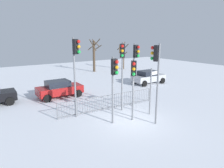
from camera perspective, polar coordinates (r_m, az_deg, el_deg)
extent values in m
plane|color=white|center=(12.79, 5.27, -10.32)|extent=(60.00, 60.00, 0.00)
cylinder|color=slate|center=(14.81, 6.20, 2.40)|extent=(0.11, 0.11, 4.67)
cube|color=black|center=(14.46, 6.82, 9.27)|extent=(0.33, 0.24, 0.90)
sphere|color=red|center=(14.26, 7.56, 10.40)|extent=(0.20, 0.20, 0.20)
sphere|color=orange|center=(14.28, 7.52, 9.20)|extent=(0.20, 0.20, 0.20)
sphere|color=green|center=(14.30, 7.49, 8.00)|extent=(0.20, 0.20, 0.20)
cylinder|color=slate|center=(12.72, -10.59, 1.44)|extent=(0.11, 0.11, 5.10)
cube|color=black|center=(12.37, -10.38, 10.46)|extent=(0.39, 0.34, 0.90)
sphere|color=red|center=(12.20, -9.52, 11.87)|extent=(0.20, 0.20, 0.20)
sphere|color=orange|center=(12.21, -9.46, 10.46)|extent=(0.20, 0.20, 0.20)
sphere|color=green|center=(12.23, -9.41, 9.06)|extent=(0.20, 0.20, 0.20)
cylinder|color=slate|center=(11.82, 12.88, -0.40)|extent=(0.11, 0.11, 4.77)
cube|color=black|center=(11.60, 12.58, 8.55)|extent=(0.38, 0.32, 0.90)
sphere|color=red|center=(11.67, 11.50, 10.11)|extent=(0.20, 0.20, 0.20)
sphere|color=orange|center=(11.69, 11.43, 8.64)|extent=(0.20, 0.20, 0.20)
sphere|color=green|center=(11.72, 11.36, 7.18)|extent=(0.20, 0.20, 0.20)
cylinder|color=slate|center=(13.77, 2.93, 1.87)|extent=(0.11, 0.11, 4.78)
cube|color=black|center=(13.36, 3.00, 9.49)|extent=(0.39, 0.37, 0.90)
sphere|color=red|center=(13.09, 2.97, 10.73)|extent=(0.20, 0.20, 0.20)
sphere|color=orange|center=(13.11, 2.95, 9.42)|extent=(0.20, 0.20, 0.20)
sphere|color=green|center=(13.13, 2.93, 8.12)|extent=(0.20, 0.20, 0.20)
cylinder|color=slate|center=(11.71, 0.19, -2.05)|extent=(0.11, 0.11, 4.03)
cube|color=black|center=(11.28, 0.66, 4.95)|extent=(0.32, 0.22, 0.90)
sphere|color=red|center=(11.03, 1.40, 6.34)|extent=(0.20, 0.20, 0.20)
sphere|color=orange|center=(11.07, 1.39, 4.80)|extent=(0.20, 0.20, 0.20)
sphere|color=green|center=(11.12, 1.39, 3.27)|extent=(0.20, 0.20, 0.20)
cylinder|color=slate|center=(12.27, 6.04, -1.81)|extent=(0.11, 0.11, 3.86)
cube|color=black|center=(11.82, 6.21, 4.46)|extent=(0.39, 0.37, 0.90)
sphere|color=red|center=(11.53, 6.26, 5.74)|extent=(0.20, 0.20, 0.20)
sphere|color=orange|center=(11.57, 6.22, 4.27)|extent=(0.20, 0.20, 0.20)
sphere|color=green|center=(11.62, 6.18, 2.81)|extent=(0.20, 0.20, 0.20)
cylinder|color=slate|center=(13.47, 10.92, -2.18)|extent=(0.09, 0.09, 3.15)
cube|color=white|center=(13.50, 12.25, 3.12)|extent=(0.70, 0.08, 0.22)
cube|color=slate|center=(14.29, -0.84, -3.23)|extent=(7.50, 0.46, 0.04)
cube|color=slate|center=(14.59, -0.83, -6.73)|extent=(7.50, 0.46, 0.04)
cylinder|color=slate|center=(13.14, -14.98, -7.62)|extent=(0.02, 0.02, 1.05)
cylinder|color=slate|center=(13.18, -14.23, -7.50)|extent=(0.02, 0.02, 1.05)
cylinder|color=slate|center=(13.23, -13.48, -7.39)|extent=(0.02, 0.02, 1.05)
cylinder|color=slate|center=(13.27, -12.74, -7.27)|extent=(0.02, 0.02, 1.05)
cylinder|color=slate|center=(13.32, -12.00, -7.15)|extent=(0.02, 0.02, 1.05)
cylinder|color=slate|center=(13.38, -11.28, -7.03)|extent=(0.02, 0.02, 1.05)
cylinder|color=slate|center=(13.43, -10.55, -6.92)|extent=(0.02, 0.02, 1.05)
cylinder|color=slate|center=(13.49, -9.84, -6.80)|extent=(0.02, 0.02, 1.05)
cylinder|color=slate|center=(13.55, -9.12, -6.68)|extent=(0.02, 0.02, 1.05)
cylinder|color=slate|center=(13.61, -8.42, -6.56)|extent=(0.02, 0.02, 1.05)
cylinder|color=slate|center=(13.67, -7.72, -6.44)|extent=(0.02, 0.02, 1.05)
cylinder|color=slate|center=(13.74, -7.03, -6.33)|extent=(0.02, 0.02, 1.05)
cylinder|color=slate|center=(13.80, -6.35, -6.21)|extent=(0.02, 0.02, 1.05)
cylinder|color=slate|center=(13.87, -5.67, -6.09)|extent=(0.02, 0.02, 1.05)
cylinder|color=slate|center=(13.94, -5.01, -5.97)|extent=(0.02, 0.02, 1.05)
cylinder|color=slate|center=(14.02, -4.34, -5.86)|extent=(0.02, 0.02, 1.05)
cylinder|color=slate|center=(14.09, -3.69, -5.74)|extent=(0.02, 0.02, 1.05)
cylinder|color=slate|center=(14.17, -3.04, -5.62)|extent=(0.02, 0.02, 1.05)
cylinder|color=slate|center=(14.25, -2.40, -5.51)|extent=(0.02, 0.02, 1.05)
cylinder|color=slate|center=(14.33, -1.77, -5.39)|extent=(0.02, 0.02, 1.05)
cylinder|color=slate|center=(14.41, -1.14, -5.28)|extent=(0.02, 0.02, 1.05)
cylinder|color=slate|center=(14.49, -0.52, -5.17)|extent=(0.02, 0.02, 1.05)
cylinder|color=slate|center=(14.58, 0.09, -5.06)|extent=(0.02, 0.02, 1.05)
cylinder|color=slate|center=(14.67, 0.69, -4.94)|extent=(0.02, 0.02, 1.05)
cylinder|color=slate|center=(14.76, 1.29, -4.83)|extent=(0.02, 0.02, 1.05)
cylinder|color=slate|center=(14.85, 1.87, -4.72)|extent=(0.02, 0.02, 1.05)
cylinder|color=slate|center=(14.94, 2.45, -4.61)|extent=(0.02, 0.02, 1.05)
cylinder|color=slate|center=(15.03, 3.03, -4.50)|extent=(0.02, 0.02, 1.05)
cylinder|color=slate|center=(15.13, 3.59, -4.40)|extent=(0.02, 0.02, 1.05)
cylinder|color=slate|center=(15.23, 4.15, -4.29)|extent=(0.02, 0.02, 1.05)
cylinder|color=slate|center=(15.32, 4.71, -4.19)|extent=(0.02, 0.02, 1.05)
cylinder|color=slate|center=(15.42, 5.25, -4.08)|extent=(0.02, 0.02, 1.05)
cylinder|color=slate|center=(15.52, 5.79, -3.98)|extent=(0.02, 0.02, 1.05)
cylinder|color=slate|center=(15.63, 6.32, -3.87)|extent=(0.02, 0.02, 1.05)
cylinder|color=slate|center=(15.73, 6.84, -3.77)|extent=(0.02, 0.02, 1.05)
cylinder|color=slate|center=(15.84, 7.36, -3.67)|extent=(0.02, 0.02, 1.05)
cylinder|color=slate|center=(15.94, 7.87, -3.57)|extent=(0.02, 0.02, 1.05)
cylinder|color=slate|center=(16.05, 8.37, -3.47)|extent=(0.02, 0.02, 1.05)
cylinder|color=slate|center=(16.16, 8.86, -3.38)|extent=(0.02, 0.02, 1.05)
cylinder|color=slate|center=(16.27, 9.35, -3.28)|extent=(0.02, 0.02, 1.05)
cylinder|color=slate|center=(16.38, 9.83, -3.19)|extent=(0.02, 0.02, 1.05)
cylinder|color=slate|center=(16.49, 10.31, -3.09)|extent=(0.02, 0.02, 1.05)
cylinder|color=slate|center=(13.12, -15.36, -7.68)|extent=(0.06, 0.06, 1.05)
cylinder|color=slate|center=(16.55, 10.54, -3.05)|extent=(0.06, 0.06, 1.05)
cube|color=#B2B5BA|center=(22.81, 10.38, 1.75)|extent=(3.83, 1.77, 0.65)
cube|color=#1E232D|center=(22.61, 10.16, 3.08)|extent=(1.93, 1.53, 0.55)
cylinder|color=black|center=(24.39, 11.31, 1.67)|extent=(0.64, 0.23, 0.64)
cylinder|color=black|center=(23.23, 14.21, 0.95)|extent=(0.64, 0.23, 0.64)
cylinder|color=black|center=(22.63, 6.37, 0.95)|extent=(0.64, 0.23, 0.64)
cylinder|color=black|center=(21.37, 9.24, 0.13)|extent=(0.64, 0.23, 0.64)
cube|color=maroon|center=(17.91, -14.69, -1.62)|extent=(3.80, 1.70, 0.65)
cube|color=#1E232D|center=(17.73, -15.25, 0.04)|extent=(1.90, 1.50, 0.55)
cylinder|color=black|center=(19.21, -11.69, -1.46)|extent=(0.64, 0.22, 0.64)
cylinder|color=black|center=(17.70, -9.59, -2.63)|extent=(0.64, 0.22, 0.64)
cylinder|color=black|center=(18.42, -19.48, -2.59)|extent=(0.64, 0.22, 0.64)
cylinder|color=black|center=(16.83, -18.00, -3.94)|extent=(0.64, 0.22, 0.64)
cylinder|color=black|center=(18.82, -27.70, -3.04)|extent=(0.64, 0.23, 0.64)
cylinder|color=black|center=(17.19, -27.11, -4.42)|extent=(0.64, 0.23, 0.64)
cylinder|color=#473828|center=(30.27, -5.17, 7.84)|extent=(0.36, 0.36, 4.56)
cylinder|color=#473828|center=(30.84, -4.29, 10.15)|extent=(0.82, 1.59, 1.03)
cylinder|color=#473828|center=(30.86, -5.60, 10.69)|extent=(1.50, 0.45, 1.20)
cylinder|color=#473828|center=(30.71, -4.52, 11.54)|extent=(0.77, 1.34, 1.41)
cylinder|color=#473828|center=(29.67, -4.69, 11.63)|extent=(1.20, 0.17, 1.08)
cylinder|color=#473828|center=(29.70, -5.51, 11.01)|extent=(0.84, 0.86, 1.71)
cylinder|color=#473828|center=(32.77, 3.22, 7.45)|extent=(0.36, 0.36, 3.62)
cylinder|color=#473828|center=(33.01, 4.04, 10.66)|extent=(0.19, 1.23, 0.88)
cylinder|color=#473828|center=(33.27, 2.67, 10.82)|extent=(1.52, 0.36, 1.35)
cylinder|color=#473828|center=(32.64, 2.16, 10.03)|extent=(0.87, 1.14, 1.34)
cylinder|color=#473828|center=(33.13, 3.60, 8.53)|extent=(0.57, 0.97, 0.81)
cylinder|color=#473828|center=(32.85, 2.65, 9.51)|extent=(0.83, 0.48, 0.91)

